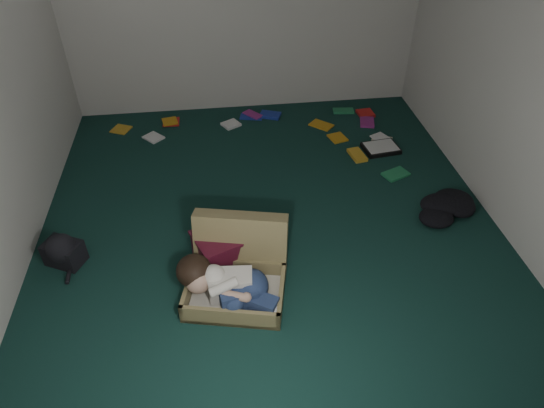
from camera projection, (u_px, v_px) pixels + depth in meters
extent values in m
plane|color=#103029|center=(270.00, 224.00, 4.31)|extent=(4.50, 4.50, 0.00)
plane|color=silver|center=(347.00, 361.00, 1.76)|extent=(4.50, 0.00, 4.50)
plane|color=silver|center=(529.00, 74.00, 3.70)|extent=(0.00, 4.50, 4.50)
cube|color=olive|center=(235.00, 292.00, 3.60)|extent=(0.82, 0.66, 0.16)
cube|color=beige|center=(235.00, 295.00, 3.63)|extent=(0.74, 0.59, 0.02)
cube|color=olive|center=(241.00, 244.00, 3.75)|extent=(0.75, 0.38, 0.53)
cube|color=white|center=(231.00, 285.00, 3.53)|extent=(0.32, 0.20, 0.23)
sphere|color=tan|center=(198.00, 280.00, 3.48)|extent=(0.20, 0.20, 0.20)
ellipsoid|color=black|center=(194.00, 271.00, 3.51)|extent=(0.26, 0.27, 0.22)
ellipsoid|color=navy|center=(252.00, 286.00, 3.52)|extent=(0.24, 0.27, 0.22)
cube|color=navy|center=(239.00, 298.00, 3.45)|extent=(0.28, 0.17, 0.14)
cube|color=navy|center=(260.00, 303.00, 3.44)|extent=(0.28, 0.23, 0.11)
sphere|color=white|center=(274.00, 303.00, 3.47)|extent=(0.11, 0.11, 0.11)
sphere|color=white|center=(273.00, 311.00, 3.42)|extent=(0.10, 0.10, 0.10)
cylinder|color=tan|center=(235.00, 296.00, 3.39)|extent=(0.20, 0.10, 0.07)
cube|color=#490E1F|center=(225.00, 250.00, 3.86)|extent=(0.53, 0.48, 0.29)
cube|color=#490E1F|center=(224.00, 235.00, 3.76)|extent=(0.55, 0.50, 0.02)
cube|color=black|center=(381.00, 148.00, 5.24)|extent=(0.40, 0.32, 0.05)
cube|color=white|center=(381.00, 146.00, 5.23)|extent=(0.36, 0.28, 0.01)
cube|color=gold|center=(121.00, 129.00, 5.59)|extent=(0.21, 0.16, 0.02)
cube|color=red|center=(171.00, 122.00, 5.72)|extent=(0.26, 0.25, 0.02)
cube|color=white|center=(231.00, 125.00, 5.67)|extent=(0.21, 0.25, 0.02)
cube|color=navy|center=(270.00, 116.00, 5.84)|extent=(0.22, 0.25, 0.02)
cube|color=orange|center=(321.00, 125.00, 5.66)|extent=(0.26, 0.25, 0.02)
cube|color=#227E49|center=(343.00, 111.00, 5.93)|extent=(0.22, 0.18, 0.02)
cube|color=#99267C|center=(367.00, 122.00, 5.71)|extent=(0.26, 0.26, 0.02)
cube|color=beige|center=(381.00, 141.00, 5.38)|extent=(0.20, 0.24, 0.02)
cube|color=gold|center=(357.00, 156.00, 5.16)|extent=(0.23, 0.26, 0.02)
cube|color=red|center=(365.00, 114.00, 5.87)|extent=(0.26, 0.24, 0.02)
cube|color=white|center=(153.00, 137.00, 5.44)|extent=(0.24, 0.19, 0.02)
cube|color=navy|center=(251.00, 117.00, 5.81)|extent=(0.26, 0.26, 0.02)
cube|color=orange|center=(338.00, 138.00, 5.44)|extent=(0.18, 0.23, 0.02)
cube|color=#227E49|center=(396.00, 174.00, 4.89)|extent=(0.24, 0.26, 0.02)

